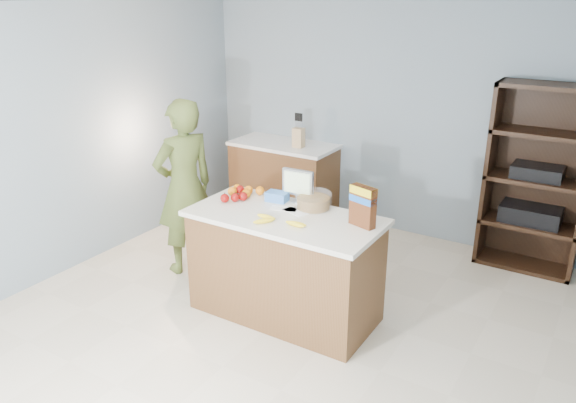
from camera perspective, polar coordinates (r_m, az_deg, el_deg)
The scene contains 15 objects.
floor at distance 4.66m, azimuth -2.32°, elevation -12.91°, with size 4.50×5.00×0.02m, color beige.
walls at distance 3.99m, azimuth -2.66°, elevation 7.26°, with size 4.52×5.02×2.51m.
counter_peninsula at distance 4.66m, azimuth -0.33°, elevation -6.92°, with size 1.56×0.76×0.90m.
back_cabinet at distance 6.73m, azimuth -0.42°, elevation 2.25°, with size 1.24×0.62×0.90m.
shelving_unit at distance 5.85m, azimuth 23.92°, elevation 1.82°, with size 0.90×0.40×1.80m.
person at distance 5.37m, azimuth -10.45°, elevation 1.42°, with size 0.61×0.40×1.68m, color #495725.
knife_block at distance 6.40m, azimuth 1.08°, elevation 6.58°, with size 0.12×0.10×0.31m.
envelopes at distance 4.56m, azimuth 0.15°, elevation -0.88°, with size 0.36×0.18×0.00m.
bananas at distance 4.29m, azimuth -0.81°, elevation -2.03°, with size 0.44×0.19×0.04m.
apples at distance 4.80m, azimuth -5.32°, elevation 0.63°, with size 0.20×0.32×0.08m.
oranges at distance 4.90m, azimuth -4.41°, elevation 1.09°, with size 0.28×0.22×0.08m.
blue_carton at distance 4.75m, azimuth -1.11°, elevation 0.51°, with size 0.18×0.12×0.08m, color blue.
salad_bowl at distance 4.60m, azimuth 2.59°, elevation 0.03°, with size 0.30×0.30×0.13m.
tv at distance 4.69m, azimuth 1.01°, elevation 1.80°, with size 0.28×0.12×0.28m.
cereal_box at distance 4.23m, azimuth 7.62°, elevation -0.17°, with size 0.22×0.14×0.32m.
Camera 1 is at (2.20, -3.20, 2.58)m, focal length 35.00 mm.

